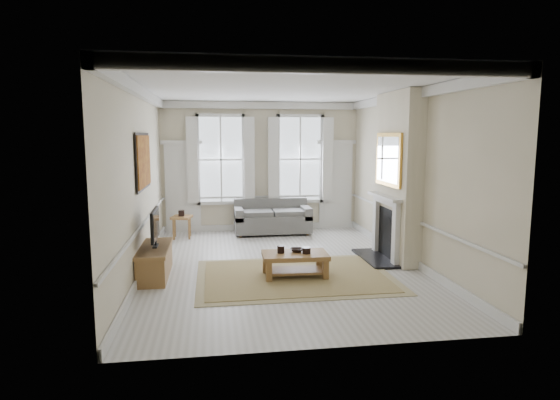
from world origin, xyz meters
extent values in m
plane|color=#B7B5AD|center=(0.00, 0.00, 0.00)|extent=(7.20, 7.20, 0.00)
plane|color=white|center=(0.00, 0.00, 3.40)|extent=(7.20, 7.20, 0.00)
plane|color=beige|center=(0.00, 3.60, 1.70)|extent=(5.20, 0.00, 5.20)
plane|color=beige|center=(-2.60, 0.00, 1.70)|extent=(0.00, 7.20, 7.20)
plane|color=beige|center=(2.60, 0.00, 1.70)|extent=(0.00, 7.20, 7.20)
cube|color=silver|center=(-2.05, 3.56, 1.15)|extent=(0.90, 0.08, 2.30)
cube|color=silver|center=(2.05, 3.56, 1.15)|extent=(0.90, 0.08, 2.30)
cube|color=#B8791F|center=(-2.56, 0.30, 2.05)|extent=(0.05, 1.66, 1.06)
cube|color=beige|center=(2.43, 0.20, 1.70)|extent=(0.35, 1.70, 3.38)
cube|color=black|center=(2.00, 0.20, 0.03)|extent=(0.55, 1.50, 0.05)
cube|color=silver|center=(2.20, -0.35, 0.57)|extent=(0.10, 0.18, 1.15)
cube|color=silver|center=(2.20, 0.75, 0.57)|extent=(0.10, 0.18, 1.15)
cube|color=silver|center=(2.15, 0.20, 1.30)|extent=(0.20, 1.45, 0.06)
cube|color=black|center=(2.25, 0.20, 0.55)|extent=(0.02, 0.92, 1.00)
cube|color=gold|center=(2.21, 0.20, 2.05)|extent=(0.06, 1.26, 1.06)
cube|color=#61605E|center=(0.24, 3.05, 0.28)|extent=(1.94, 0.94, 0.44)
cube|color=#61605E|center=(0.24, 3.42, 0.66)|extent=(1.94, 0.20, 0.44)
cube|color=#61605E|center=(-0.63, 3.05, 0.54)|extent=(0.20, 0.94, 0.30)
cube|color=#61605E|center=(1.11, 3.05, 0.54)|extent=(0.20, 0.94, 0.30)
cylinder|color=brown|center=(-0.61, 2.70, 0.04)|extent=(0.06, 0.06, 0.08)
cylinder|color=brown|center=(1.09, 3.40, 0.04)|extent=(0.06, 0.06, 0.08)
cube|color=brown|center=(-2.06, 2.84, 0.52)|extent=(0.55, 0.55, 0.06)
cube|color=brown|center=(-2.23, 2.66, 0.25)|extent=(0.05, 0.05, 0.49)
cube|color=brown|center=(-1.88, 2.66, 0.25)|extent=(0.05, 0.05, 0.49)
cube|color=brown|center=(-2.23, 3.01, 0.25)|extent=(0.05, 0.05, 0.49)
cube|color=brown|center=(-1.88, 3.01, 0.25)|extent=(0.05, 0.05, 0.49)
cube|color=#99834F|center=(0.16, -0.73, 0.01)|extent=(3.50, 2.60, 0.02)
cube|color=brown|center=(0.16, -0.73, 0.40)|extent=(1.19, 0.72, 0.08)
cube|color=brown|center=(-0.33, -0.97, 0.18)|extent=(0.10, 0.10, 0.36)
cube|color=brown|center=(0.64, -0.97, 0.18)|extent=(0.10, 0.10, 0.36)
cube|color=brown|center=(-0.33, -0.49, 0.18)|extent=(0.10, 0.10, 0.36)
cube|color=brown|center=(0.64, -0.49, 0.18)|extent=(0.10, 0.10, 0.36)
cylinder|color=black|center=(-0.09, -0.68, 0.50)|extent=(0.13, 0.13, 0.13)
cylinder|color=black|center=(0.36, -0.78, 0.49)|extent=(0.15, 0.15, 0.11)
imported|color=black|center=(0.21, -0.63, 0.47)|extent=(0.28, 0.28, 0.06)
cube|color=brown|center=(-2.34, -0.31, 0.27)|extent=(0.49, 1.52, 0.54)
cube|color=black|center=(-2.32, -0.31, 0.56)|extent=(0.08, 0.30, 0.03)
cube|color=black|center=(-2.32, -0.31, 0.95)|extent=(0.05, 0.90, 0.55)
cube|color=black|center=(-2.29, -0.31, 0.95)|extent=(0.01, 0.83, 0.49)
camera|label=1|loc=(-1.29, -8.77, 2.54)|focal=30.00mm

